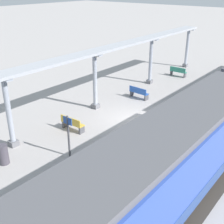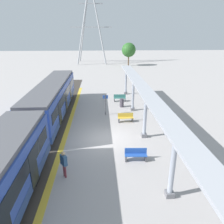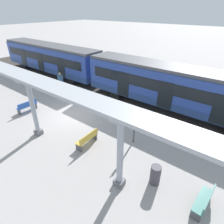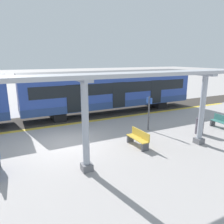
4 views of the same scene
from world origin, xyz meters
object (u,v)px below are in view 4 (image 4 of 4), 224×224
(canopy_pillar_third, at_px, (85,126))
(platform_info_sign, at_px, (149,110))
(bench_mid_platform, at_px, (139,138))
(trash_bin, at_px, (200,126))
(bench_near_end, at_px, (222,122))
(canopy_pillar_fourth, at_px, (202,109))
(train_far_carriage, at_px, (112,91))

(canopy_pillar_third, distance_m, platform_info_sign, 6.13)
(bench_mid_platform, height_order, trash_bin, trash_bin)
(trash_bin, height_order, platform_info_sign, platform_info_sign)
(bench_near_end, distance_m, platform_info_sign, 5.01)
(platform_info_sign, bearing_deg, canopy_pillar_fourth, 20.83)
(canopy_pillar_third, relative_size, trash_bin, 3.81)
(train_far_carriage, relative_size, bench_mid_platform, 9.67)
(bench_mid_platform, xyz_separation_m, platform_info_sign, (-1.89, 2.00, 0.89))
(canopy_pillar_third, height_order, trash_bin, canopy_pillar_third)
(canopy_pillar_fourth, height_order, platform_info_sign, canopy_pillar_fourth)
(platform_info_sign, bearing_deg, bench_near_end, 67.12)
(canopy_pillar_third, relative_size, platform_info_sign, 1.71)
(trash_bin, relative_size, platform_info_sign, 0.45)
(bench_mid_platform, distance_m, trash_bin, 4.39)
(canopy_pillar_fourth, xyz_separation_m, bench_near_end, (-1.13, 3.38, -1.47))
(train_far_carriage, relative_size, platform_info_sign, 6.66)
(canopy_pillar_third, height_order, canopy_pillar_fourth, same)
(train_far_carriage, distance_m, bench_mid_platform, 7.62)
(canopy_pillar_third, bearing_deg, bench_mid_platform, 109.32)
(canopy_pillar_fourth, relative_size, trash_bin, 3.81)
(trash_bin, bearing_deg, bench_mid_platform, -90.86)
(canopy_pillar_third, bearing_deg, platform_info_sign, 119.92)
(bench_near_end, bearing_deg, trash_bin, -88.95)
(bench_near_end, relative_size, bench_mid_platform, 1.00)
(canopy_pillar_third, xyz_separation_m, canopy_pillar_fourth, (0.00, 6.45, 0.00))
(bench_near_end, bearing_deg, platform_info_sign, -112.88)
(bench_mid_platform, relative_size, trash_bin, 1.53)
(canopy_pillar_third, xyz_separation_m, trash_bin, (-1.09, 7.69, -1.42))
(canopy_pillar_fourth, bearing_deg, bench_near_end, 108.46)
(train_far_carriage, bearing_deg, canopy_pillar_third, -32.39)
(bench_mid_platform, bearing_deg, bench_near_end, 89.76)
(train_far_carriage, distance_m, canopy_pillar_fourth, 8.45)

